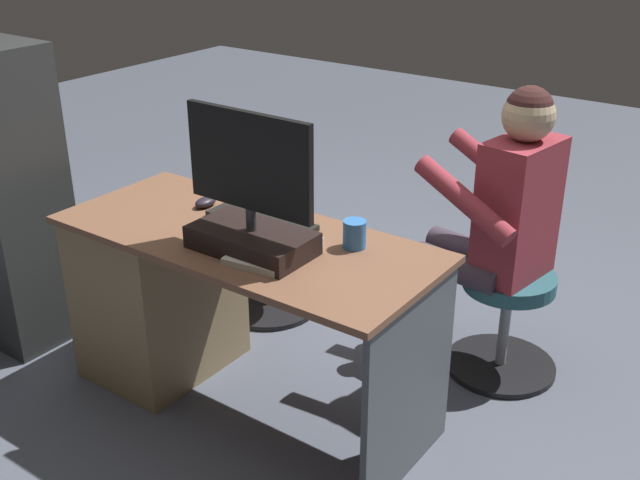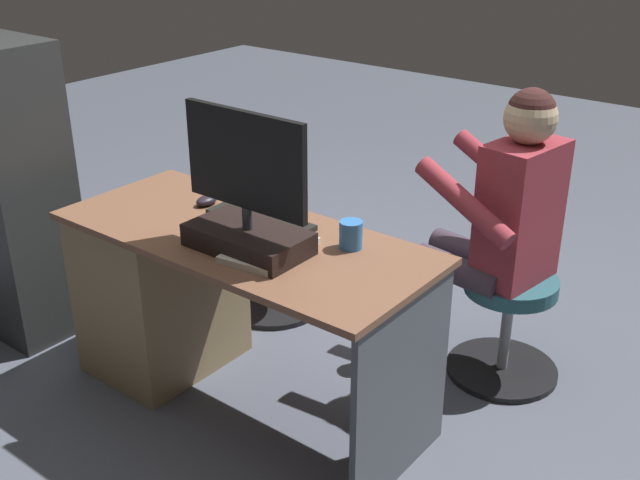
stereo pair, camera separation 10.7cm
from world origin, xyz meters
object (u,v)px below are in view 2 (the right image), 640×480
object	(u,v)px
cup	(351,235)
tv_remote	(223,221)
desk	(178,286)
computer_mouse	(207,200)
keyboard	(260,220)
teddy_bear	(272,194)
monitor	(247,210)
person	(498,213)
office_chair_teddy	(273,259)
visitor_chair	(507,319)

from	to	relation	value
cup	tv_remote	world-z (taller)	cup
tv_remote	desk	bearing A→B (deg)	9.52
computer_mouse	keyboard	bearing A→B (deg)	-179.96
teddy_bear	computer_mouse	bearing A→B (deg)	103.12
monitor	computer_mouse	bearing A→B (deg)	-26.19
keyboard	person	world-z (taller)	person
office_chair_teddy	person	world-z (taller)	person
keyboard	person	distance (m)	0.90
computer_mouse	person	world-z (taller)	person
teddy_bear	visitor_chair	world-z (taller)	teddy_bear
tv_remote	person	size ratio (longest dim) A/B	0.13
cup	teddy_bear	world-z (taller)	cup
monitor	computer_mouse	xyz separation A→B (m)	(0.40, -0.20, -0.12)
office_chair_teddy	visitor_chair	xyz separation A→B (m)	(-1.10, -0.16, 0.00)
desk	cup	xyz separation A→B (m)	(-0.74, -0.14, 0.38)
keyboard	computer_mouse	xyz separation A→B (m)	(0.27, 0.00, 0.01)
monitor	keyboard	xyz separation A→B (m)	(0.12, -0.20, -0.13)
teddy_bear	person	world-z (taller)	person
tv_remote	teddy_bear	world-z (taller)	teddy_bear
desk	computer_mouse	xyz separation A→B (m)	(-0.08, -0.11, 0.35)
teddy_bear	desk	bearing A→B (deg)	94.02
computer_mouse	visitor_chair	size ratio (longest dim) A/B	0.21
monitor	keyboard	distance (m)	0.27
teddy_bear	office_chair_teddy	bearing A→B (deg)	90.00
computer_mouse	teddy_bear	xyz separation A→B (m)	(0.12, -0.51, -0.16)
keyboard	tv_remote	world-z (taller)	keyboard
cup	visitor_chair	bearing A→B (deg)	-116.62
office_chair_teddy	teddy_bear	size ratio (longest dim) A/B	1.53
monitor	tv_remote	xyz separation A→B (m)	(0.23, -0.11, -0.13)
desk	computer_mouse	world-z (taller)	computer_mouse
computer_mouse	desk	bearing A→B (deg)	56.64
monitor	office_chair_teddy	xyz separation A→B (m)	(0.52, -0.70, -0.61)
keyboard	computer_mouse	bearing A→B (deg)	0.04
computer_mouse	cup	distance (m)	0.66
teddy_bear	person	size ratio (longest dim) A/B	0.25
cup	computer_mouse	bearing A→B (deg)	2.25
tv_remote	monitor	bearing A→B (deg)	157.84
monitor	teddy_bear	xyz separation A→B (m)	(0.52, -0.71, -0.29)
desk	office_chair_teddy	bearing A→B (deg)	-85.91
visitor_chair	tv_remote	bearing A→B (deg)	42.97
monitor	person	distance (m)	1.00
monitor	office_chair_teddy	size ratio (longest dim) A/B	1.07
desk	visitor_chair	world-z (taller)	desk
computer_mouse	tv_remote	size ratio (longest dim) A/B	0.64
keyboard	tv_remote	distance (m)	0.13
desk	visitor_chair	bearing A→B (deg)	-143.58
cup	teddy_bear	distance (m)	0.94
desk	computer_mouse	size ratio (longest dim) A/B	14.67
keyboard	cup	world-z (taller)	cup
tv_remote	cup	bearing A→B (deg)	-163.45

